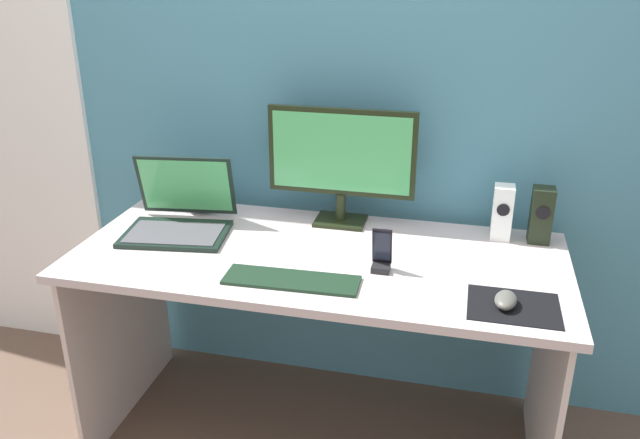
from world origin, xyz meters
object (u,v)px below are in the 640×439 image
Objects in this scene: laptop at (179,217)px; speaker_near_monitor at (502,212)px; fishbowl at (201,192)px; keyboard_external at (291,280)px; mouse at (506,300)px; phone_in_dock at (382,256)px; monitor at (341,160)px; speaker_right at (541,215)px.

speaker_near_monitor is at bearing 10.23° from laptop.
speaker_near_monitor is 1.24× the size of fishbowl.
mouse reaches higher than keyboard_external.
fishbowl is 0.81m from phone_in_dock.
monitor is 1.29× the size of keyboard_external.
laptop is 2.81× the size of phone_in_dock.
phone_in_dock is (0.73, -0.14, -0.00)m from laptop.
keyboard_external is (-0.61, -0.47, -0.09)m from speaker_near_monitor.
monitor is at bearing 146.88° from mouse.
phone_in_dock is at bearing 166.19° from mouse.
monitor is 0.60m from laptop.
fishbowl is 1.52× the size of mouse.
phone_in_dock reaches higher than keyboard_external.
laptop is 0.75m from phone_in_dock.
keyboard_external is (-0.73, -0.47, -0.09)m from speaker_right.
speaker_right is at bearing -0.31° from monitor.
monitor is 0.53m from keyboard_external.
monitor is 0.70m from speaker_right.
fishbowl is at bearing 179.91° from speaker_near_monitor.
monitor reaches higher than speaker_right.
fishbowl is at bearing 90.61° from laptop.
laptop is 0.56m from keyboard_external.
speaker_right is at bearing -0.09° from fishbowl.
laptop is at bearing 172.96° from mouse.
mouse is (0.57, -0.48, -0.22)m from monitor.
fishbowl is 0.69m from keyboard_external.
mouse is at bearing -23.43° from fishbowl.
fishbowl is (-0.54, -0.00, -0.17)m from monitor.
phone_in_dock is (0.74, -0.34, -0.02)m from fishbowl.
fishbowl is 1.20m from mouse.
speaker_near_monitor is 1.89× the size of mouse.
speaker_right is at bearing 83.23° from mouse.
keyboard_external is at bearing -44.26° from fishbowl.
laptop is 2.56× the size of fishbowl.
laptop is at bearing -159.39° from monitor.
monitor reaches higher than fishbowl.
laptop is at bearing 169.34° from phone_in_dock.
monitor reaches higher than phone_in_dock.
mouse is (0.61, -0.00, 0.02)m from keyboard_external.
speaker_near_monitor is at bearing 43.04° from phone_in_dock.
speaker_near_monitor is 0.48× the size of laptop.
monitor reaches higher than keyboard_external.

